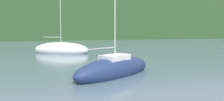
% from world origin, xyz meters
% --- Properties ---
extents(wooded_hillside, '(352.00, 75.54, 46.62)m').
position_xyz_m(wooded_hillside, '(12.57, 136.26, 7.35)').
color(wooded_hillside, '#2D4C28').
rests_on(wooded_hillside, ground_plane).
extents(sailboat_far_0, '(8.58, 6.57, 11.90)m').
position_xyz_m(sailboat_far_0, '(-3.10, 50.21, 0.50)').
color(sailboat_far_0, white).
rests_on(sailboat_far_0, ground_plane).
extents(sailboat_mid_1, '(7.80, 6.28, 10.96)m').
position_xyz_m(sailboat_mid_1, '(-0.62, 32.09, 0.47)').
color(sailboat_mid_1, navy).
rests_on(sailboat_mid_1, ground_plane).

